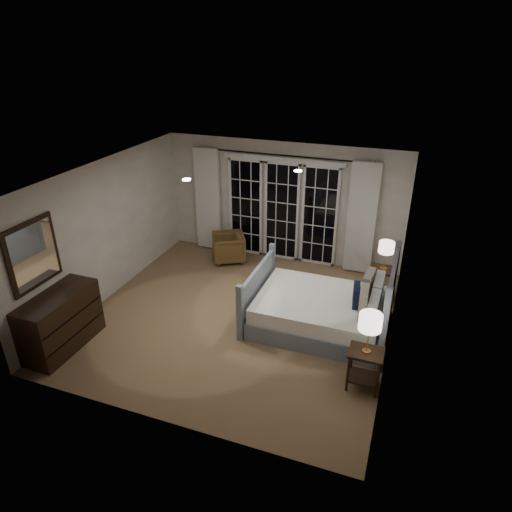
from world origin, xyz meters
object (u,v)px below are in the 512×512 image
(dresser, at_px, (61,321))
(nightstand_left, at_px, (365,364))
(lamp_left, at_px, (370,322))
(nightstand_right, at_px, (382,279))
(bed, at_px, (323,310))
(lamp_right, at_px, (386,248))
(armchair, at_px, (228,247))

(dresser, bearing_deg, nightstand_left, 8.39)
(lamp_left, relative_size, dresser, 0.45)
(nightstand_right, bearing_deg, bed, -123.16)
(nightstand_right, relative_size, lamp_left, 1.06)
(bed, bearing_deg, nightstand_left, -55.32)
(lamp_right, bearing_deg, lamp_left, -89.14)
(lamp_right, distance_m, dresser, 5.47)
(lamp_left, bearing_deg, nightstand_left, 165.96)
(lamp_right, xyz_separation_m, armchair, (-3.23, 0.51, -0.74))
(lamp_right, bearing_deg, bed, -123.16)
(bed, distance_m, lamp_left, 1.66)
(nightstand_right, distance_m, armchair, 3.27)
(bed, relative_size, nightstand_left, 3.67)
(armchair, distance_m, dresser, 3.83)
(nightstand_right, height_order, dresser, dresser)
(nightstand_right, distance_m, lamp_right, 0.63)
(armchair, relative_size, dresser, 0.51)
(lamp_right, bearing_deg, nightstand_left, -89.14)
(nightstand_left, height_order, nightstand_right, nightstand_right)
(nightstand_left, relative_size, dresser, 0.47)
(nightstand_left, bearing_deg, lamp_right, 90.86)
(nightstand_left, bearing_deg, armchair, 137.82)
(nightstand_left, xyz_separation_m, armchair, (-3.27, 2.96, -0.09))
(nightstand_right, bearing_deg, lamp_left, -89.14)
(nightstand_left, height_order, lamp_right, lamp_right)
(nightstand_right, bearing_deg, lamp_right, 0.00)
(armchair, bearing_deg, nightstand_left, 18.40)
(nightstand_right, height_order, lamp_left, lamp_left)
(lamp_right, relative_size, dresser, 0.41)
(bed, relative_size, dresser, 1.71)
(bed, relative_size, nightstand_right, 3.56)
(bed, height_order, nightstand_left, bed)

